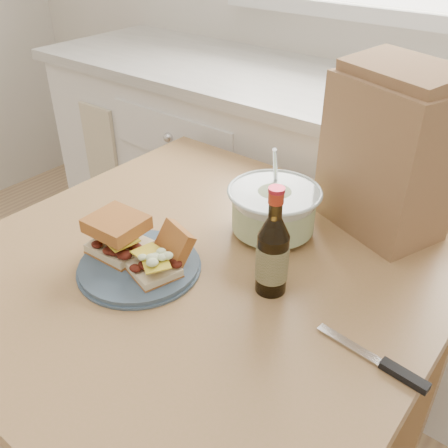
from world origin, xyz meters
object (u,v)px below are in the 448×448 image
Objects in this scene: dining_table at (200,305)px; paper_bag at (388,157)px; coleslaw_bowl at (273,211)px; beer_bottle at (273,254)px; plate at (139,266)px.

dining_table is 0.52m from paper_bag.
coleslaw_bowl is at bearing 74.12° from dining_table.
beer_bottle is at bearing -57.48° from coleslaw_bowl.
beer_bottle is 0.37m from paper_bag.
dining_table is at bearing -106.11° from coleslaw_bowl.
plate is (-0.08, -0.09, 0.13)m from dining_table.
beer_bottle reaches higher than dining_table.
beer_bottle is (0.11, -0.17, 0.03)m from coleslaw_bowl.
paper_bag reaches higher than coleslaw_bowl.
plate is 0.58m from paper_bag.
plate reaches higher than dining_table.
plate is 0.32m from coleslaw_bowl.
plate is 0.72× the size of paper_bag.
paper_bag is at bearing 46.45° from coleslaw_bowl.
plate is 1.17× the size of coleslaw_bowl.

